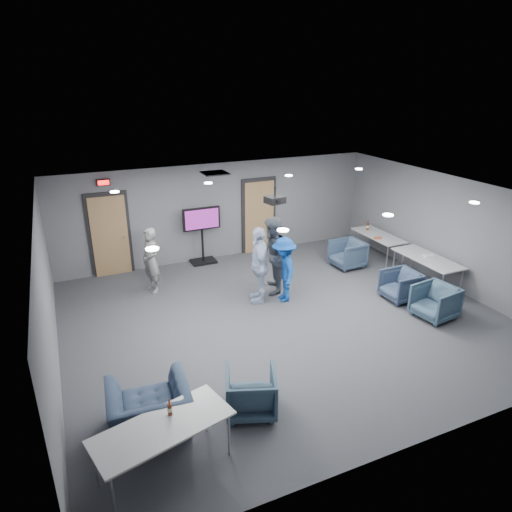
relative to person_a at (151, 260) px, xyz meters
name	(u,v)px	position (x,y,z in m)	size (l,w,h in m)	color
floor	(283,318)	(2.27, -2.51, -0.79)	(9.00, 9.00, 0.00)	#323438
ceiling	(286,196)	(2.27, -2.51, 1.91)	(9.00, 9.00, 0.00)	silver
wall_back	(219,211)	(2.27, 1.49, 0.56)	(9.00, 0.02, 2.70)	slate
wall_front	(425,366)	(2.27, -6.51, 0.56)	(9.00, 0.02, 2.70)	slate
wall_left	(47,301)	(-2.23, -2.51, 0.56)	(0.02, 8.00, 2.70)	slate
wall_right	(450,232)	(6.77, -2.51, 0.56)	(0.02, 8.00, 2.70)	slate
door_left	(110,235)	(-0.73, 1.44, 0.28)	(1.06, 0.17, 2.24)	black
door_right	(259,216)	(3.47, 1.44, 0.28)	(1.06, 0.17, 2.24)	black
exit_sign	(103,182)	(-0.73, 1.42, 1.66)	(0.32, 0.08, 0.16)	black
hvac_diffuser	(215,173)	(1.77, 0.29, 1.89)	(0.60, 0.60, 0.03)	black
downlights	(286,197)	(2.27, -2.51, 1.89)	(6.18, 3.78, 0.02)	white
person_a	(151,260)	(0.00, 0.00, 0.00)	(0.58, 0.38, 1.58)	gray
person_b	(272,256)	(2.60, -1.23, 0.14)	(0.91, 0.71, 1.86)	#525962
person_c	(259,265)	(2.15, -1.51, 0.10)	(1.05, 0.44, 1.79)	#AEC0E0
person_d	(284,270)	(2.67, -1.72, -0.03)	(0.99, 0.57, 1.53)	#164394
chair_right_a	(347,254)	(5.17, -0.65, -0.42)	(0.79, 0.81, 0.74)	#394B63
chair_right_b	(401,285)	(5.17, -2.80, -0.44)	(0.75, 0.77, 0.70)	#324158
chair_right_c	(435,302)	(5.26, -3.78, -0.43)	(0.78, 0.81, 0.73)	#384F62
chair_front_a	(251,392)	(0.47, -4.91, -0.44)	(0.76, 0.78, 0.71)	#364C5E
chair_front_b	(149,409)	(-1.04, -4.69, -0.42)	(1.15, 1.01, 0.75)	#324057
table_right_a	(378,236)	(6.27, -0.53, -0.11)	(0.70, 1.69, 0.73)	silver
table_right_b	(427,259)	(6.27, -2.43, -0.11)	(0.76, 1.82, 0.73)	silver
table_front_left	(163,429)	(-1.01, -5.51, -0.11)	(1.92, 1.16, 0.73)	silver
bottle_front	(170,409)	(-0.87, -5.34, 0.03)	(0.06, 0.06, 0.25)	#5B240F
bottle_right	(368,226)	(6.26, -0.04, 0.04)	(0.07, 0.07, 0.28)	#5B240F
snack_box	(378,238)	(6.04, -0.79, -0.04)	(0.18, 0.12, 0.04)	#BD502F
wrapper	(429,256)	(6.33, -2.40, -0.03)	(0.24, 0.16, 0.05)	silver
tv_stand	(202,232)	(1.67, 1.24, 0.11)	(1.03, 0.49, 1.58)	black
projector	(275,200)	(2.47, -1.62, 1.61)	(0.44, 0.40, 0.37)	black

